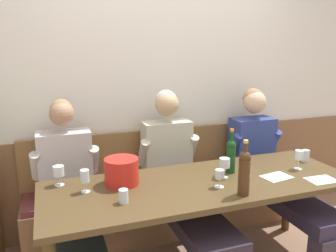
% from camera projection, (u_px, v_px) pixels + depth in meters
% --- Properties ---
extents(room_wall_back, '(6.80, 0.08, 2.80)m').
position_uv_depth(room_wall_back, '(159.00, 78.00, 3.17)').
color(room_wall_back, silver).
rests_on(room_wall_back, ground).
extents(wood_wainscot_panel, '(6.80, 0.03, 0.91)m').
position_uv_depth(wood_wainscot_panel, '(161.00, 177.00, 3.34)').
color(wood_wainscot_panel, brown).
rests_on(wood_wainscot_panel, ground).
extents(wall_bench, '(2.52, 0.42, 0.94)m').
position_uv_depth(wall_bench, '(169.00, 202.00, 3.18)').
color(wall_bench, brown).
rests_on(wall_bench, ground).
extents(dining_table, '(2.22, 0.79, 0.75)m').
position_uv_depth(dining_table, '(201.00, 193.00, 2.47)').
color(dining_table, '#4C391F').
rests_on(dining_table, ground).
extents(person_left_seat, '(0.52, 1.25, 1.29)m').
position_uv_depth(person_left_seat, '(70.00, 198.00, 2.49)').
color(person_left_seat, '#313032').
rests_on(person_left_seat, ground).
extents(person_center_right_seat, '(0.53, 1.25, 1.33)m').
position_uv_depth(person_center_right_seat, '(181.00, 180.00, 2.77)').
color(person_center_right_seat, '#26363B').
rests_on(person_center_right_seat, ground).
extents(person_center_left_seat, '(0.51, 1.25, 1.30)m').
position_uv_depth(person_center_left_seat, '(271.00, 166.00, 3.07)').
color(person_center_left_seat, '#352E39').
rests_on(person_center_left_seat, ground).
extents(ice_bucket, '(0.24, 0.24, 0.19)m').
position_uv_depth(ice_bucket, '(122.00, 171.00, 2.39)').
color(ice_bucket, red).
rests_on(ice_bucket, dining_table).
extents(wine_bottle_clear_water, '(0.07, 0.07, 0.34)m').
position_uv_depth(wine_bottle_clear_water, '(231.00, 155.00, 2.60)').
color(wine_bottle_clear_water, '#134018').
rests_on(wine_bottle_clear_water, dining_table).
extents(wine_bottle_amber_mid, '(0.08, 0.08, 0.37)m').
position_uv_depth(wine_bottle_amber_mid, '(244.00, 171.00, 2.20)').
color(wine_bottle_amber_mid, '#432915').
rests_on(wine_bottle_amber_mid, dining_table).
extents(wine_glass_near_bucket, '(0.07, 0.07, 0.13)m').
position_uv_depth(wine_glass_near_bucket, '(220.00, 175.00, 2.34)').
color(wine_glass_near_bucket, silver).
rests_on(wine_glass_near_bucket, dining_table).
extents(wine_glass_mid_right, '(0.08, 0.08, 0.15)m').
position_uv_depth(wine_glass_mid_right, '(224.00, 164.00, 2.50)').
color(wine_glass_mid_right, silver).
rests_on(wine_glass_mid_right, dining_table).
extents(wine_glass_mid_left, '(0.06, 0.06, 0.15)m').
position_uv_depth(wine_glass_mid_left, '(85.00, 177.00, 2.26)').
color(wine_glass_mid_left, silver).
rests_on(wine_glass_mid_left, dining_table).
extents(wine_glass_right_end, '(0.08, 0.08, 0.14)m').
position_uv_depth(wine_glass_right_end, '(59.00, 172.00, 2.37)').
color(wine_glass_right_end, silver).
rests_on(wine_glass_right_end, dining_table).
extents(wine_glass_center_rear, '(0.07, 0.07, 0.15)m').
position_uv_depth(wine_glass_center_rear, '(299.00, 156.00, 2.67)').
color(wine_glass_center_rear, silver).
rests_on(wine_glass_center_rear, dining_table).
extents(water_tumbler_left, '(0.06, 0.06, 0.09)m').
position_uv_depth(water_tumbler_left, '(123.00, 196.00, 2.12)').
color(water_tumbler_left, silver).
rests_on(water_tumbler_left, dining_table).
extents(water_tumbler_right, '(0.06, 0.06, 0.10)m').
position_uv_depth(water_tumbler_right, '(306.00, 156.00, 2.87)').
color(water_tumbler_right, silver).
rests_on(water_tumbler_right, dining_table).
extents(tasting_sheet_left_guest, '(0.22, 0.16, 0.00)m').
position_uv_depth(tasting_sheet_left_guest, '(322.00, 180.00, 2.48)').
color(tasting_sheet_left_guest, white).
rests_on(tasting_sheet_left_guest, dining_table).
extents(tasting_sheet_right_guest, '(0.23, 0.18, 0.00)m').
position_uv_depth(tasting_sheet_right_guest, '(277.00, 177.00, 2.54)').
color(tasting_sheet_right_guest, white).
rests_on(tasting_sheet_right_guest, dining_table).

